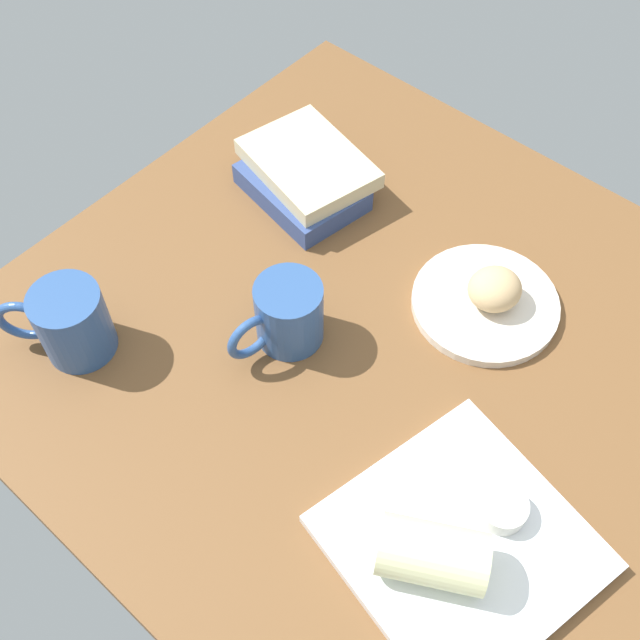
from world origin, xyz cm
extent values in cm
cube|color=brown|center=(0.00, 0.00, 2.00)|extent=(110.00, 90.00, 4.00)
cylinder|color=silver|center=(-0.67, -13.82, 4.70)|extent=(20.08, 20.08, 1.40)
ellipsoid|color=tan|center=(-1.25, -14.27, 7.94)|extent=(9.09, 9.31, 5.08)
cube|color=white|center=(-17.43, 15.89, 4.80)|extent=(30.84, 30.84, 1.60)
cylinder|color=silver|center=(-18.86, 10.28, 6.78)|extent=(5.69, 5.69, 2.36)
cylinder|color=#CA572C|center=(-18.86, 10.28, 7.66)|extent=(4.67, 4.67, 0.40)
cylinder|color=beige|center=(-16.29, 20.39, 8.95)|extent=(13.28, 11.39, 6.71)
cube|color=#33477F|center=(32.19, -13.00, 5.78)|extent=(19.97, 15.80, 3.56)
cube|color=beige|center=(32.74, -15.10, 8.88)|extent=(21.84, 18.16, 2.63)
cylinder|color=#2D518C|center=(35.77, 26.50, 9.21)|extent=(9.21, 9.21, 10.43)
cylinder|color=olive|center=(35.77, 26.50, 13.83)|extent=(7.55, 7.55, 0.40)
torus|color=#2D518C|center=(40.72, 30.44, 9.21)|extent=(6.58, 5.58, 7.46)
cylinder|color=#2D518C|center=(16.27, 7.11, 8.85)|extent=(8.89, 8.89, 9.70)
cylinder|color=#936845|center=(16.27, 7.11, 13.10)|extent=(7.29, 7.29, 0.40)
torus|color=#2D518C|center=(17.38, 13.06, 8.85)|extent=(2.46, 7.12, 7.02)
camera|label=1|loc=(-25.13, 48.55, 89.95)|focal=43.61mm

